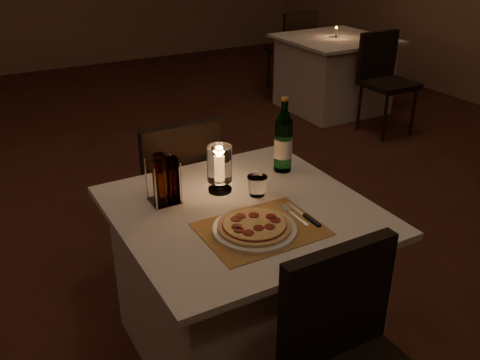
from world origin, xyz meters
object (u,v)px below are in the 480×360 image
neighbor_table_right (333,74)px  hurricane_candle (219,165)px  chair_far (176,182)px  pizza (254,225)px  main_table (242,281)px  water_bottle (283,142)px  plate (254,229)px  chair_near (352,356)px  tumbler (257,186)px

neighbor_table_right → hurricane_candle: bearing=-136.5°
chair_far → pizza: bearing=-93.2°
hurricane_candle → main_table: bearing=-87.5°
chair_far → water_bottle: bearing=-54.4°
main_table → plate: size_ratio=3.12×
pizza → neighbor_table_right: size_ratio=0.28×
pizza → water_bottle: size_ratio=0.79×
hurricane_candle → plate: bearing=-96.6°
plate → hurricane_candle: bearing=83.4°
main_table → chair_near: bearing=-90.0°
plate → tumbler: tumbler is taller
chair_far → plate: bearing=-93.2°
tumbler → chair_near: bearing=-98.1°
pizza → water_bottle: bearing=46.0°
main_table → chair_near: chair_near is taller
pizza → water_bottle: 0.58m
chair_far → neighbor_table_right: 3.16m
chair_far → chair_near: bearing=-90.0°
pizza → chair_near: bearing=-84.6°
main_table → chair_near: (-0.00, -0.71, 0.18)m
chair_far → hurricane_candle: size_ratio=4.34×
plate → water_bottle: size_ratio=0.91×
plate → hurricane_candle: 0.38m
chair_near → chair_far: same height
chair_far → plate: (-0.05, -0.89, 0.20)m
water_bottle → neighbor_table_right: (2.19, 2.36, -0.51)m
chair_near → hurricane_candle: bearing=90.5°
main_table → neighbor_table_right: same height
pizza → hurricane_candle: size_ratio=1.35×
plate → neighbor_table_right: bearing=47.0°
main_table → water_bottle: (0.35, 0.23, 0.51)m
main_table → plate: bearing=-105.5°
main_table → hurricane_candle: bearing=92.5°
tumbler → water_bottle: water_bottle is taller
chair_far → plate: size_ratio=2.81×
main_table → chair_near: size_ratio=1.11×
plate → chair_near: bearing=-84.7°
main_table → hurricane_candle: 0.52m
pizza → plate: bearing=-27.7°
main_table → pizza: 0.44m
chair_near → plate: size_ratio=2.81×
pizza → hurricane_candle: 0.38m
chair_near → chair_far: size_ratio=1.00×
tumbler → hurricane_candle: bearing=137.0°
plate → water_bottle: (0.40, 0.41, 0.13)m
plate → tumbler: bearing=57.2°
plate → pizza: (-0.00, 0.00, 0.02)m
pizza → water_bottle: water_bottle is taller
pizza → hurricane_candle: (0.04, 0.36, 0.09)m
neighbor_table_right → water_bottle: bearing=-132.8°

